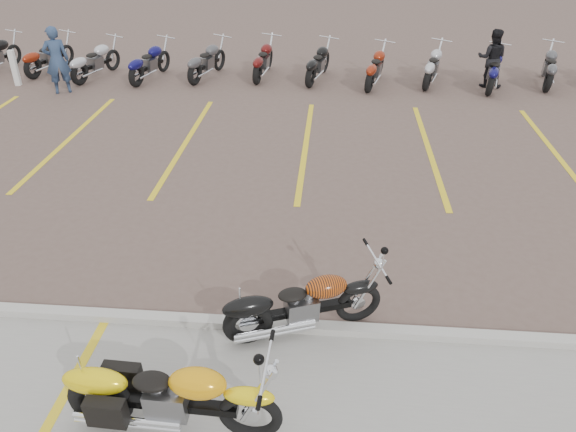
% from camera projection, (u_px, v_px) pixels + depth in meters
% --- Properties ---
extents(ground, '(100.00, 100.00, 0.00)m').
position_uv_depth(ground, '(291.00, 245.00, 9.00)').
color(ground, brown).
rests_on(ground, ground).
extents(curb, '(60.00, 0.18, 0.12)m').
position_uv_depth(curb, '(279.00, 326.00, 7.25)').
color(curb, '#ADAAA3').
rests_on(curb, ground).
extents(parking_stripes, '(38.00, 5.50, 0.01)m').
position_uv_depth(parking_stripes, '(306.00, 146.00, 12.43)').
color(parking_stripes, yellow).
rests_on(parking_stripes, ground).
extents(yellow_cruiser, '(2.27, 0.35, 0.93)m').
position_uv_depth(yellow_cruiser, '(168.00, 398.00, 5.71)').
color(yellow_cruiser, black).
rests_on(yellow_cruiser, ground).
extents(flame_cruiser, '(1.99, 0.84, 0.86)m').
position_uv_depth(flame_cruiser, '(300.00, 306.00, 7.03)').
color(flame_cruiser, black).
rests_on(flame_cruiser, ground).
extents(person_a, '(0.79, 0.69, 1.81)m').
position_uv_depth(person_a, '(57.00, 60.00, 15.24)').
color(person_a, navy).
rests_on(person_a, ground).
extents(person_b, '(0.91, 0.78, 1.61)m').
position_uv_depth(person_b, '(492.00, 58.00, 15.77)').
color(person_b, black).
rests_on(person_b, ground).
extents(bollard, '(0.17, 0.17, 1.00)m').
position_uv_depth(bollard, '(15.00, 68.00, 16.02)').
color(bollard, silver).
rests_on(bollard, ground).
extents(bg_bike_row, '(22.47, 2.09, 1.10)m').
position_uv_depth(bg_bike_row, '(346.00, 63.00, 16.31)').
color(bg_bike_row, black).
rests_on(bg_bike_row, ground).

